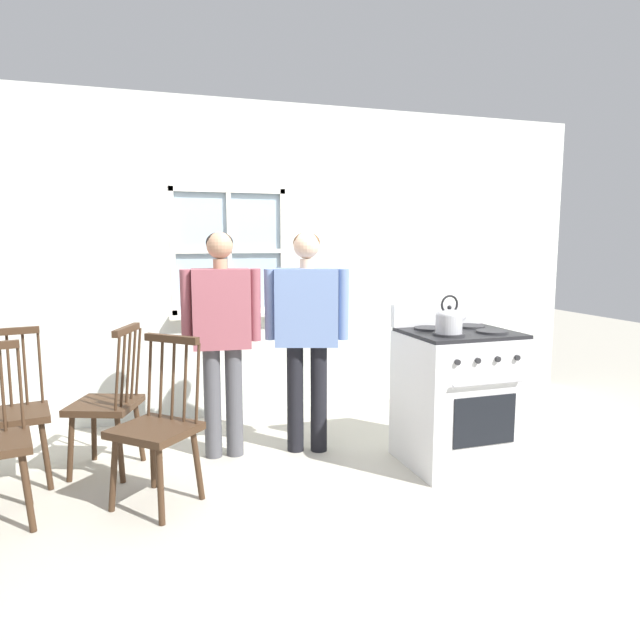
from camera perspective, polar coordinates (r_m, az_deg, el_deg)
The scene contains 10 objects.
ground_plane at distance 3.97m, azimuth -1.96°, elevation -14.68°, with size 16.00×16.00×0.00m, color #B2AD9E.
wall_back at distance 5.03m, azimuth -6.44°, elevation 5.79°, with size 6.40×0.16×2.70m.
chair_by_window at distance 4.05m, azimuth -20.45°, elevation -7.99°, with size 0.52×0.53×0.98m.
chair_near_wall at distance 4.08m, azimuth -28.43°, elevation -8.32°, with size 0.48×0.47×0.98m.
chair_near_stove at distance 3.47m, azimuth -15.94°, elevation -10.44°, with size 0.58×0.58×0.98m.
person_elderly_left at distance 4.02m, azimuth -9.82°, elevation -0.49°, with size 0.55×0.25×1.59m.
person_teen_center at distance 4.06m, azimuth -1.33°, elevation -0.15°, with size 0.60×0.34×1.59m.
stove at distance 4.05m, azimuth 13.56°, elevation -7.39°, with size 0.72×0.68×1.08m.
kettle at distance 3.75m, azimuth 12.79°, elevation 0.01°, with size 0.21×0.17×0.25m.
potted_plant at distance 4.92m, azimuth -9.13°, elevation 1.78°, with size 0.11×0.11×0.28m.
Camera 1 is at (-1.03, -3.52, 1.53)m, focal length 32.00 mm.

